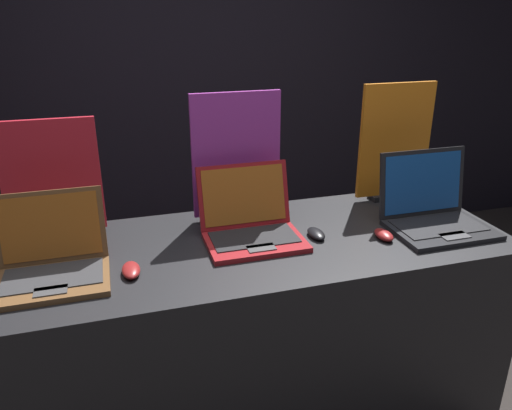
{
  "coord_description": "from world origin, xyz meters",
  "views": [
    {
      "loc": [
        -0.49,
        -1.28,
        1.69
      ],
      "look_at": [
        -0.01,
        0.36,
        1.0
      ],
      "focal_mm": 35.0,
      "sensor_mm": 36.0,
      "label": 1
    }
  ],
  "objects_px": {
    "promo_stand_front": "(52,183)",
    "promo_stand_back": "(395,145)",
    "laptop_front": "(52,260)",
    "mouse_back": "(384,235)",
    "mouse_front": "(131,270)",
    "laptop_middle": "(251,223)",
    "mouse_middle": "(316,234)",
    "laptop_back": "(433,211)",
    "promo_stand_middle": "(236,160)"
  },
  "relations": [
    {
      "from": "laptop_front",
      "to": "promo_stand_back",
      "type": "relative_size",
      "value": 0.66
    },
    {
      "from": "promo_stand_front",
      "to": "promo_stand_back",
      "type": "xyz_separation_m",
      "value": [
        1.44,
        0.01,
        0.03
      ]
    },
    {
      "from": "laptop_back",
      "to": "mouse_back",
      "type": "relative_size",
      "value": 3.74
    },
    {
      "from": "laptop_middle",
      "to": "promo_stand_front",
      "type": "bearing_deg",
      "value": 162.93
    },
    {
      "from": "laptop_front",
      "to": "laptop_back",
      "type": "relative_size",
      "value": 0.91
    },
    {
      "from": "mouse_front",
      "to": "promo_stand_middle",
      "type": "height_order",
      "value": "promo_stand_middle"
    },
    {
      "from": "mouse_back",
      "to": "promo_stand_back",
      "type": "xyz_separation_m",
      "value": [
        0.25,
        0.38,
        0.24
      ]
    },
    {
      "from": "laptop_front",
      "to": "promo_stand_back",
      "type": "distance_m",
      "value": 1.49
    },
    {
      "from": "laptop_back",
      "to": "promo_stand_back",
      "type": "height_order",
      "value": "promo_stand_back"
    },
    {
      "from": "laptop_front",
      "to": "mouse_back",
      "type": "relative_size",
      "value": 3.39
    },
    {
      "from": "promo_stand_middle",
      "to": "laptop_back",
      "type": "bearing_deg",
      "value": -23.1
    },
    {
      "from": "mouse_front",
      "to": "promo_stand_front",
      "type": "bearing_deg",
      "value": 123.29
    },
    {
      "from": "laptop_middle",
      "to": "promo_stand_middle",
      "type": "bearing_deg",
      "value": 90.0
    },
    {
      "from": "laptop_back",
      "to": "promo_stand_back",
      "type": "relative_size",
      "value": 0.73
    },
    {
      "from": "laptop_front",
      "to": "laptop_middle",
      "type": "xyz_separation_m",
      "value": [
        0.71,
        0.1,
        -0.0
      ]
    },
    {
      "from": "mouse_front",
      "to": "promo_stand_back",
      "type": "relative_size",
      "value": 0.22
    },
    {
      "from": "mouse_front",
      "to": "laptop_back",
      "type": "distance_m",
      "value": 1.2
    },
    {
      "from": "promo_stand_front",
      "to": "laptop_back",
      "type": "distance_m",
      "value": 1.49
    },
    {
      "from": "mouse_back",
      "to": "promo_stand_back",
      "type": "relative_size",
      "value": 0.2
    },
    {
      "from": "laptop_front",
      "to": "promo_stand_middle",
      "type": "bearing_deg",
      "value": 23.51
    },
    {
      "from": "mouse_front",
      "to": "mouse_middle",
      "type": "bearing_deg",
      "value": 7.27
    },
    {
      "from": "laptop_middle",
      "to": "promo_stand_middle",
      "type": "distance_m",
      "value": 0.28
    },
    {
      "from": "mouse_front",
      "to": "promo_stand_back",
      "type": "distance_m",
      "value": 1.28
    },
    {
      "from": "laptop_front",
      "to": "mouse_back",
      "type": "height_order",
      "value": "laptop_front"
    },
    {
      "from": "mouse_back",
      "to": "mouse_middle",
      "type": "bearing_deg",
      "value": 159.98
    },
    {
      "from": "laptop_front",
      "to": "promo_stand_middle",
      "type": "height_order",
      "value": "promo_stand_middle"
    },
    {
      "from": "laptop_front",
      "to": "mouse_middle",
      "type": "relative_size",
      "value": 3.17
    },
    {
      "from": "laptop_back",
      "to": "mouse_back",
      "type": "height_order",
      "value": "laptop_back"
    },
    {
      "from": "laptop_middle",
      "to": "mouse_middle",
      "type": "xyz_separation_m",
      "value": [
        0.25,
        -0.07,
        -0.05
      ]
    },
    {
      "from": "mouse_front",
      "to": "mouse_middle",
      "type": "distance_m",
      "value": 0.71
    },
    {
      "from": "promo_stand_front",
      "to": "promo_stand_back",
      "type": "distance_m",
      "value": 1.44
    },
    {
      "from": "mouse_front",
      "to": "laptop_middle",
      "type": "relative_size",
      "value": 0.32
    },
    {
      "from": "laptop_back",
      "to": "promo_stand_back",
      "type": "xyz_separation_m",
      "value": [
        0.0,
        0.33,
        0.19
      ]
    },
    {
      "from": "promo_stand_front",
      "to": "mouse_back",
      "type": "height_order",
      "value": "promo_stand_front"
    },
    {
      "from": "promo_stand_middle",
      "to": "laptop_front",
      "type": "bearing_deg",
      "value": -156.49
    },
    {
      "from": "mouse_back",
      "to": "laptop_back",
      "type": "bearing_deg",
      "value": 11.13
    },
    {
      "from": "promo_stand_front",
      "to": "laptop_middle",
      "type": "height_order",
      "value": "promo_stand_front"
    },
    {
      "from": "promo_stand_front",
      "to": "promo_stand_back",
      "type": "relative_size",
      "value": 0.87
    },
    {
      "from": "mouse_back",
      "to": "promo_stand_front",
      "type": "bearing_deg",
      "value": 162.71
    },
    {
      "from": "promo_stand_back",
      "to": "promo_stand_front",
      "type": "bearing_deg",
      "value": -179.72
    },
    {
      "from": "mouse_middle",
      "to": "promo_stand_middle",
      "type": "xyz_separation_m",
      "value": [
        -0.25,
        0.27,
        0.24
      ]
    },
    {
      "from": "promo_stand_middle",
      "to": "mouse_back",
      "type": "bearing_deg",
      "value": -36.58
    },
    {
      "from": "mouse_middle",
      "to": "mouse_back",
      "type": "height_order",
      "value": "mouse_back"
    },
    {
      "from": "promo_stand_front",
      "to": "mouse_back",
      "type": "bearing_deg",
      "value": -17.29
    },
    {
      "from": "promo_stand_middle",
      "to": "mouse_middle",
      "type": "bearing_deg",
      "value": -48.18
    },
    {
      "from": "promo_stand_front",
      "to": "promo_stand_middle",
      "type": "relative_size",
      "value": 0.88
    },
    {
      "from": "mouse_middle",
      "to": "promo_stand_back",
      "type": "distance_m",
      "value": 0.62
    },
    {
      "from": "promo_stand_middle",
      "to": "mouse_back",
      "type": "distance_m",
      "value": 0.65
    },
    {
      "from": "laptop_front",
      "to": "mouse_back",
      "type": "distance_m",
      "value": 1.2
    },
    {
      "from": "promo_stand_front",
      "to": "mouse_middle",
      "type": "bearing_deg",
      "value": -16.58
    }
  ]
}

